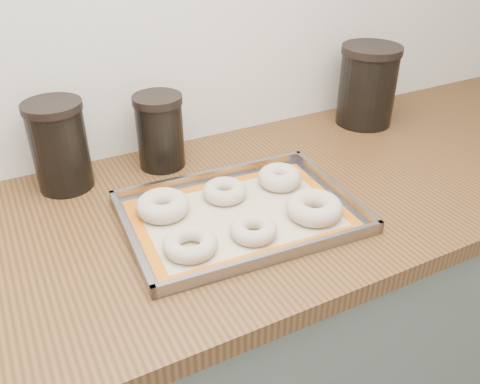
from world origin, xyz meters
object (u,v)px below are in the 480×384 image
bagel_front_mid (253,230)px  canister_right (367,85)px  canister_mid (160,131)px  bagel_back_right (280,177)px  bagel_front_left (190,244)px  baking_tray (240,214)px  bagel_back_mid (225,191)px  canister_left (60,146)px  bagel_back_left (163,206)px  bagel_front_right (314,208)px

bagel_front_mid → canister_right: bearing=32.1°
canister_mid → bagel_back_right: bearing=-48.2°
bagel_front_left → bagel_back_right: size_ratio=1.04×
canister_right → bagel_front_left: bearing=-154.0°
baking_tray → bagel_back_mid: bearing=88.6°
canister_left → bagel_front_mid: bearing=-53.0°
bagel_back_left → bagel_back_mid: (0.14, -0.00, -0.00)m
bagel_back_left → bagel_back_right: size_ratio=1.11×
baking_tray → bagel_back_right: size_ratio=4.94×
bagel_front_mid → canister_right: (0.54, 0.34, 0.09)m
bagel_back_mid → canister_left: size_ratio=0.47×
bagel_front_mid → canister_mid: size_ratio=0.52×
canister_right → bagel_back_left: bearing=-164.4°
bagel_back_right → canister_left: (-0.42, 0.22, 0.08)m
canister_mid → canister_left: bearing=178.9°
baking_tray → canister_mid: size_ratio=2.74×
bagel_front_left → bagel_front_right: bearing=-1.9°
bagel_front_right → bagel_back_mid: bagel_front_right is taller
baking_tray → canister_left: 0.42m
canister_left → canister_right: 0.82m
canister_right → bagel_back_right: bearing=-153.6°
baking_tray → canister_mid: (-0.06, 0.29, 0.08)m
bagel_front_right → canister_right: canister_right is taller
canister_mid → baking_tray: bearing=-77.9°
bagel_front_left → bagel_back_mid: same height
bagel_front_mid → bagel_back_left: (-0.13, 0.15, 0.00)m
bagel_front_right → canister_mid: 0.41m
bagel_back_mid → canister_right: bearing=19.6°
bagel_front_mid → bagel_back_left: size_ratio=0.84×
bagel_back_right → bagel_back_mid: bearing=176.6°
bagel_front_right → bagel_back_right: bearing=88.9°
bagel_back_right → canister_right: (0.40, 0.20, 0.09)m
bagel_back_mid → canister_right: 0.57m
bagel_back_right → baking_tray: bearing=-153.6°
bagel_front_mid → bagel_back_right: (0.14, 0.14, 0.00)m
bagel_back_left → bagel_front_mid: bearing=-50.6°
bagel_front_left → canister_mid: bearing=78.0°
canister_right → canister_mid: bearing=177.8°
bagel_front_right → bagel_back_right: size_ratio=1.18×
bagel_front_right → bagel_back_mid: 0.19m
baking_tray → bagel_back_right: (0.13, 0.07, 0.02)m
bagel_front_right → canister_left: size_ratio=0.58×
bagel_front_mid → bagel_front_right: size_ratio=0.80×
baking_tray → canister_right: (0.53, 0.26, 0.10)m
baking_tray → bagel_front_mid: (-0.01, -0.08, 0.01)m
bagel_front_mid → canister_mid: canister_mid is taller
baking_tray → canister_left: size_ratio=2.42×
bagel_front_right → bagel_back_mid: (-0.13, 0.15, -0.00)m
bagel_front_left → bagel_front_right: 0.27m
bagel_front_right → canister_mid: (-0.19, 0.36, 0.06)m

